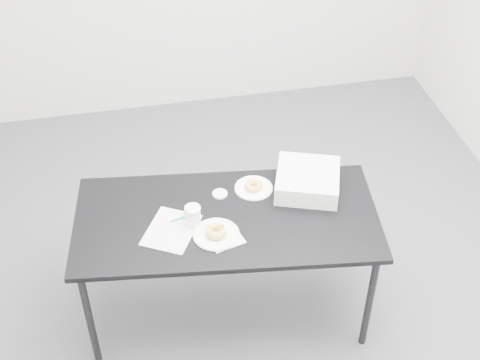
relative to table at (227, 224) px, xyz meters
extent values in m
plane|color=#48484D|center=(0.08, 0.18, -0.66)|extent=(4.00, 4.00, 0.00)
cube|color=black|center=(0.00, 0.00, 0.04)|extent=(1.64, 0.93, 0.03)
cylinder|color=black|center=(-0.76, -0.21, -0.32)|extent=(0.04, 0.04, 0.68)
cylinder|color=black|center=(-0.68, 0.40, -0.32)|extent=(0.04, 0.04, 0.68)
cylinder|color=black|center=(0.68, -0.40, -0.32)|extent=(0.04, 0.04, 0.68)
cylinder|color=black|center=(0.76, 0.21, -0.32)|extent=(0.04, 0.04, 0.68)
cube|color=white|center=(-0.29, -0.04, 0.06)|extent=(0.34, 0.37, 0.00)
cube|color=green|center=(-0.20, 0.04, 0.06)|extent=(0.06, 0.06, 0.00)
cylinder|color=#0D917F|center=(-0.22, 0.03, 0.06)|extent=(0.13, 0.04, 0.01)
cube|color=white|center=(-0.04, -0.15, 0.06)|extent=(0.20, 0.20, 0.00)
cylinder|color=white|center=(-0.08, -0.12, 0.06)|extent=(0.23, 0.23, 0.01)
torus|color=gold|center=(-0.08, -0.12, 0.08)|extent=(0.12, 0.12, 0.04)
cylinder|color=white|center=(0.18, 0.19, 0.06)|extent=(0.21, 0.21, 0.01)
torus|color=gold|center=(0.18, 0.19, 0.08)|extent=(0.13, 0.13, 0.03)
cylinder|color=white|center=(-0.18, -0.02, 0.11)|extent=(0.08, 0.08, 0.12)
cylinder|color=white|center=(0.00, 0.18, 0.06)|extent=(0.08, 0.08, 0.01)
cube|color=silver|center=(0.47, 0.13, 0.11)|extent=(0.42, 0.42, 0.11)
camera|label=1|loc=(-0.44, -2.46, 2.41)|focal=50.00mm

